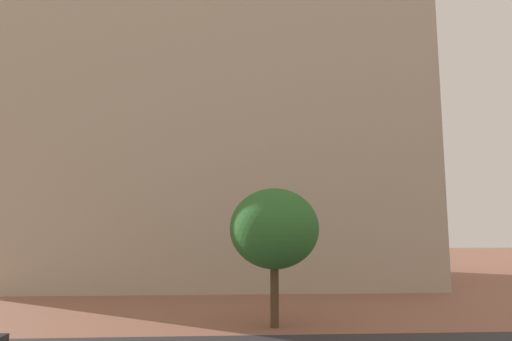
% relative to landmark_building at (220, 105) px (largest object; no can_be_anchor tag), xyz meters
% --- Properties ---
extents(landmark_building, '(24.39, 14.01, 41.43)m').
position_rel_landmark_building_xyz_m(landmark_building, '(0.00, 0.00, 0.00)').
color(landmark_building, '#B2A893').
rests_on(landmark_building, ground_plane).
extents(tree_curb_far, '(3.14, 3.14, 4.78)m').
position_rel_landmark_building_xyz_m(tree_curb_far, '(2.34, -14.15, -8.54)').
color(tree_curb_far, '#4C3823').
rests_on(tree_curb_far, ground_plane).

